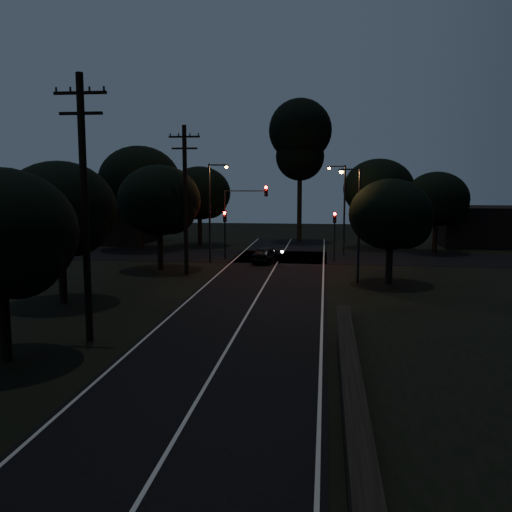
# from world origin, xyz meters

# --- Properties ---
(road_surface) EXTENTS (60.00, 70.00, 0.03)m
(road_surface) POSITION_xyz_m (0.00, 31.12, 0.01)
(road_surface) COLOR black
(road_surface) RESTS_ON ground
(utility_pole_mid) EXTENTS (2.20, 0.30, 11.00)m
(utility_pole_mid) POSITION_xyz_m (-6.00, 15.00, 5.74)
(utility_pole_mid) COLOR black
(utility_pole_mid) RESTS_ON ground
(utility_pole_far) EXTENTS (2.20, 0.30, 10.50)m
(utility_pole_far) POSITION_xyz_m (-6.00, 32.00, 5.48)
(utility_pole_far) COLOR black
(utility_pole_far) RESTS_ON ground
(tree_left_b) EXTENTS (5.69, 5.69, 7.23)m
(tree_left_b) POSITION_xyz_m (-7.80, 11.89, 4.69)
(tree_left_b) COLOR black
(tree_left_b) RESTS_ON ground
(tree_left_c) EXTENTS (6.15, 6.15, 7.77)m
(tree_left_c) POSITION_xyz_m (-10.28, 21.88, 5.02)
(tree_left_c) COLOR black
(tree_left_c) RESTS_ON ground
(tree_left_d) EXTENTS (6.18, 6.18, 7.84)m
(tree_left_d) POSITION_xyz_m (-8.28, 33.87, 5.08)
(tree_left_d) COLOR black
(tree_left_d) RESTS_ON ground
(tree_far_nw) EXTENTS (6.38, 6.38, 8.08)m
(tree_far_nw) POSITION_xyz_m (-8.77, 49.87, 5.23)
(tree_far_nw) COLOR black
(tree_far_nw) RESTS_ON ground
(tree_far_w) EXTENTS (7.81, 7.81, 9.95)m
(tree_far_w) POSITION_xyz_m (-13.72, 45.84, 6.47)
(tree_far_w) COLOR black
(tree_far_w) RESTS_ON ground
(tree_far_ne) EXTENTS (6.94, 6.94, 8.78)m
(tree_far_ne) POSITION_xyz_m (9.25, 49.86, 5.68)
(tree_far_ne) COLOR black
(tree_far_ne) RESTS_ON ground
(tree_far_e) EXTENTS (5.89, 5.89, 7.47)m
(tree_far_e) POSITION_xyz_m (14.21, 46.88, 4.84)
(tree_far_e) COLOR black
(tree_far_e) RESTS_ON ground
(tree_right_a) EXTENTS (5.36, 5.36, 6.82)m
(tree_right_a) POSITION_xyz_m (8.19, 29.89, 4.42)
(tree_right_a) COLOR black
(tree_right_a) RESTS_ON ground
(tall_pine) EXTENTS (6.76, 6.76, 15.35)m
(tall_pine) POSITION_xyz_m (1.00, 55.00, 11.07)
(tall_pine) COLOR black
(tall_pine) RESTS_ON ground
(building_left) EXTENTS (10.00, 8.00, 4.40)m
(building_left) POSITION_xyz_m (-20.00, 52.00, 2.20)
(building_left) COLOR black
(building_left) RESTS_ON ground
(building_right) EXTENTS (9.00, 7.00, 4.00)m
(building_right) POSITION_xyz_m (20.00, 53.00, 2.00)
(building_right) COLOR black
(building_right) RESTS_ON ground
(signal_left) EXTENTS (0.28, 0.35, 4.10)m
(signal_left) POSITION_xyz_m (-4.60, 39.99, 2.84)
(signal_left) COLOR black
(signal_left) RESTS_ON ground
(signal_right) EXTENTS (0.28, 0.35, 4.10)m
(signal_right) POSITION_xyz_m (4.60, 39.99, 2.84)
(signal_right) COLOR black
(signal_right) RESTS_ON ground
(signal_mast) EXTENTS (3.70, 0.35, 6.25)m
(signal_mast) POSITION_xyz_m (-2.91, 39.99, 4.34)
(signal_mast) COLOR black
(signal_mast) RESTS_ON ground
(streetlight_a) EXTENTS (1.66, 0.26, 8.00)m
(streetlight_a) POSITION_xyz_m (-5.31, 38.00, 4.64)
(streetlight_a) COLOR black
(streetlight_a) RESTS_ON ground
(streetlight_b) EXTENTS (1.66, 0.26, 8.00)m
(streetlight_b) POSITION_xyz_m (5.31, 44.00, 4.64)
(streetlight_b) COLOR black
(streetlight_b) RESTS_ON ground
(streetlight_c) EXTENTS (1.46, 0.26, 7.50)m
(streetlight_c) POSITION_xyz_m (5.83, 30.00, 4.35)
(streetlight_c) COLOR black
(streetlight_c) RESTS_ON ground
(car) EXTENTS (2.64, 4.30, 1.37)m
(car) POSITION_xyz_m (-0.84, 38.38, 0.68)
(car) COLOR black
(car) RESTS_ON ground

